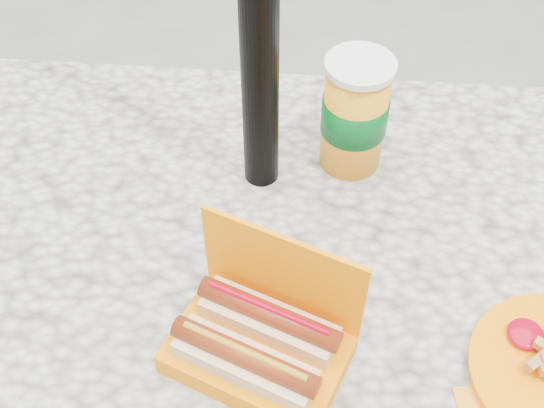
{
  "coord_description": "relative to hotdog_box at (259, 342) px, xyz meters",
  "views": [
    {
      "loc": [
        0.08,
        -0.53,
        1.49
      ],
      "look_at": [
        0.02,
        0.06,
        0.8
      ],
      "focal_mm": 45.0,
      "sensor_mm": 36.0,
      "label": 1
    }
  ],
  "objects": [
    {
      "name": "picnic_table",
      "position": [
        -0.03,
        0.14,
        -0.15
      ],
      "size": [
        1.2,
        0.8,
        0.75
      ],
      "color": "beige",
      "rests_on": "ground"
    },
    {
      "name": "hotdog_box",
      "position": [
        0.0,
        0.0,
        0.0
      ],
      "size": [
        0.24,
        0.2,
        0.17
      ],
      "rotation": [
        0.0,
        0.0,
        -0.37
      ],
      "color": "#FF8500",
      "rests_on": "picnic_table"
    },
    {
      "name": "soda_cup",
      "position": [
        0.1,
        0.34,
        0.05
      ],
      "size": [
        0.1,
        0.1,
        0.18
      ],
      "rotation": [
        0.0,
        0.0,
        -0.2
      ],
      "color": "#FF9D19",
      "rests_on": "picnic_table"
    }
  ]
}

